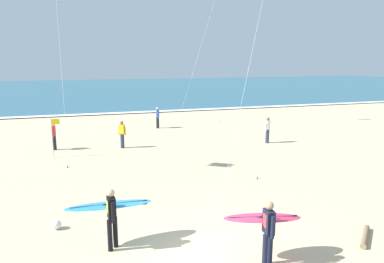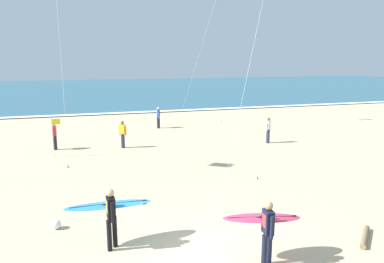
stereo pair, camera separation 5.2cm
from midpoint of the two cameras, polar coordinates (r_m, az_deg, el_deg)
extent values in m
plane|color=#D1BA8E|center=(9.74, 3.38, -19.89)|extent=(160.00, 160.00, 0.00)
cube|color=#2D6075|center=(64.16, -14.43, 6.54)|extent=(160.00, 60.00, 0.08)
cube|color=white|center=(34.68, -11.98, 2.89)|extent=(160.00, 1.07, 0.01)
cylinder|color=black|center=(9.41, 11.56, -18.23)|extent=(0.13, 0.13, 0.88)
cylinder|color=black|center=(9.61, 12.35, -17.60)|extent=(0.13, 0.13, 0.88)
cube|color=black|center=(9.17, 12.15, -13.87)|extent=(0.23, 0.36, 0.60)
cube|color=red|center=(9.12, 11.54, -13.73)|extent=(0.03, 0.20, 0.32)
sphere|color=#A87A59|center=(9.00, 12.27, -11.45)|extent=(0.21, 0.21, 0.21)
cylinder|color=black|center=(9.00, 12.74, -14.69)|extent=(0.09, 0.09, 0.56)
cylinder|color=black|center=(9.32, 11.61, -12.69)|extent=(0.09, 0.09, 0.26)
cylinder|color=black|center=(9.42, 11.02, -13.24)|extent=(0.26, 0.11, 0.14)
ellipsoid|color=#D83359|center=(9.49, 11.26, -13.32)|extent=(2.13, 0.80, 0.21)
cube|color=#333333|center=(9.48, 11.27, -13.12)|extent=(1.82, 0.21, 0.13)
cube|color=#262628|center=(9.87, 16.06, -13.01)|extent=(0.12, 0.02, 0.14)
cylinder|color=black|center=(10.20, -12.86, -15.80)|extent=(0.13, 0.13, 0.88)
cylinder|color=black|center=(10.37, -12.02, -15.31)|extent=(0.13, 0.13, 0.88)
cube|color=black|center=(9.97, -12.62, -11.76)|extent=(0.23, 0.36, 0.60)
cube|color=yellow|center=(9.95, -13.24, -11.60)|extent=(0.03, 0.20, 0.32)
sphere|color=tan|center=(9.82, -12.73, -9.50)|extent=(0.21, 0.21, 0.21)
cylinder|color=black|center=(9.78, -12.39, -12.48)|extent=(0.09, 0.09, 0.56)
cylinder|color=black|center=(10.14, -12.86, -10.69)|extent=(0.09, 0.09, 0.26)
cylinder|color=black|center=(10.27, -13.25, -11.22)|extent=(0.26, 0.10, 0.14)
ellipsoid|color=#3399D8|center=(10.33, -12.94, -11.31)|extent=(2.43, 0.76, 0.18)
cube|color=#333333|center=(10.31, -12.95, -11.12)|extent=(2.10, 0.20, 0.10)
cube|color=#262628|center=(10.53, -7.41, -11.06)|extent=(0.12, 0.02, 0.14)
cylinder|color=silver|center=(28.18, 1.46, 12.97)|extent=(3.95, 0.75, 11.48)
cylinder|color=brown|center=(29.62, 4.79, 1.61)|extent=(0.06, 0.06, 0.10)
cylinder|color=silver|center=(12.68, 8.24, 5.73)|extent=(3.28, 3.62, 7.47)
cylinder|color=brown|center=(15.78, 10.46, -7.30)|extent=(0.06, 0.06, 0.10)
cylinder|color=silver|center=(16.23, -20.49, 17.01)|extent=(0.17, 2.55, 13.48)
cylinder|color=brown|center=(18.11, -19.03, -5.30)|extent=(0.06, 0.06, 0.10)
cylinder|color=black|center=(26.93, -5.30, 1.42)|extent=(0.22, 0.22, 0.84)
cube|color=#3351B7|center=(26.82, -5.33, 2.87)|extent=(0.19, 0.32, 0.54)
sphere|color=beige|center=(26.77, -5.35, 3.68)|extent=(0.20, 0.20, 0.20)
cylinder|color=#3351B7|center=(27.04, -5.43, 2.73)|extent=(0.08, 0.08, 0.50)
cylinder|color=#3351B7|center=(26.63, -5.22, 2.60)|extent=(0.08, 0.08, 0.50)
cylinder|color=#2D334C|center=(22.53, 12.03, -0.74)|extent=(0.22, 0.22, 0.84)
cube|color=white|center=(22.40, 12.11, 0.98)|extent=(0.37, 0.32, 0.54)
sphere|color=brown|center=(22.33, 12.15, 1.94)|extent=(0.20, 0.20, 0.20)
cylinder|color=white|center=(22.24, 11.82, 0.66)|extent=(0.08, 0.08, 0.50)
cylinder|color=white|center=(22.59, 12.37, 0.80)|extent=(0.08, 0.08, 0.50)
cylinder|color=black|center=(21.82, -20.88, -1.64)|extent=(0.22, 0.22, 0.84)
cube|color=red|center=(21.68, -21.01, 0.14)|extent=(0.23, 0.34, 0.54)
sphere|color=beige|center=(21.62, -21.08, 1.12)|extent=(0.20, 0.20, 0.20)
cylinder|color=red|center=(21.50, -21.12, -0.23)|extent=(0.08, 0.08, 0.50)
cylinder|color=red|center=(21.90, -20.87, -0.01)|extent=(0.08, 0.08, 0.50)
cylinder|color=#2D334C|center=(21.19, -10.86, -1.46)|extent=(0.22, 0.22, 0.84)
cube|color=gold|center=(21.05, -10.93, 0.37)|extent=(0.36, 0.33, 0.54)
sphere|color=brown|center=(20.98, -10.97, 1.39)|extent=(0.20, 0.20, 0.20)
cylinder|color=gold|center=(21.18, -11.41, 0.14)|extent=(0.08, 0.08, 0.50)
cylinder|color=gold|center=(20.97, -10.42, 0.07)|extent=(0.08, 0.08, 0.50)
cylinder|color=silver|center=(20.00, -21.19, -0.95)|extent=(0.05, 0.05, 2.10)
cube|color=yellow|center=(19.83, -20.73, 1.49)|extent=(0.40, 0.02, 0.28)
sphere|color=white|center=(11.95, -20.62, -13.66)|extent=(0.28, 0.28, 0.28)
cylinder|color=#846B4C|center=(11.77, 25.90, -14.81)|extent=(1.07, 1.03, 0.16)
camera|label=1|loc=(0.03, -89.89, 0.02)|focal=33.56mm
camera|label=2|loc=(0.03, 90.11, -0.02)|focal=33.56mm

